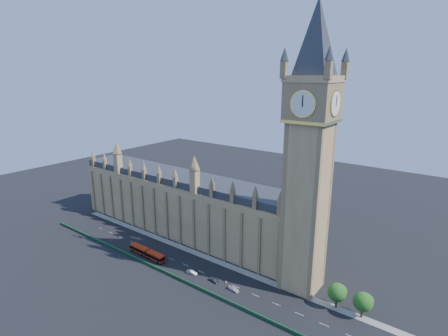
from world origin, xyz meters
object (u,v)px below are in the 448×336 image
Objects in this scene: car_grey at (214,280)px; car_white at (234,289)px; red_bus at (147,253)px; car_silver at (192,272)px.

car_white is at bearing -83.14° from car_grey.
car_grey is (33.02, 2.31, -1.03)m from red_bus.
car_white is (18.63, 0.84, -0.11)m from car_silver.
red_bus reaches higher than car_silver.
car_silver is 1.03× the size of car_white.
car_silver is at bearing 96.54° from car_white.
car_silver is (23.26, 1.36, -0.98)m from red_bus.
car_grey is at bearing -89.71° from car_silver.
red_bus is 4.55× the size of car_white.
red_bus is 23.32m from car_silver.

